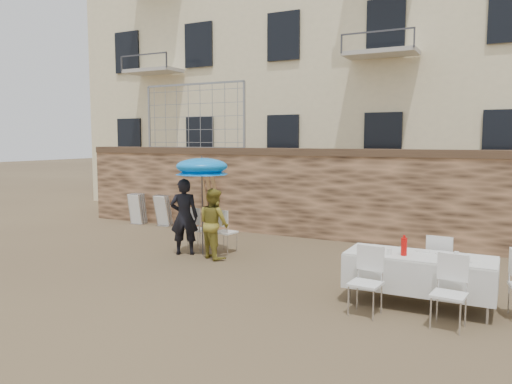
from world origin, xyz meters
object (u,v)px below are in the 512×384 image
at_px(umbrella, 202,169).
at_px(chair_stack_right, 165,210).
at_px(chair_stack_left, 140,208).
at_px(woman_dress, 214,223).
at_px(banquet_table, 419,258).
at_px(couple_chair_left, 199,228).
at_px(table_chair_front_left, 365,282).
at_px(table_chair_front_right, 449,293).
at_px(soda_bottle, 404,247).
at_px(man_suit, 184,217).
at_px(couple_chair_right, 226,231).
at_px(table_chair_back, 440,264).

distance_m(umbrella, chair_stack_right, 4.16).
xyz_separation_m(chair_stack_left, chair_stack_right, (0.90, 0.00, 0.00)).
bearing_deg(woman_dress, chair_stack_left, -6.31).
height_order(umbrella, banquet_table, umbrella).
distance_m(couple_chair_left, chair_stack_right, 3.33).
relative_size(table_chair_front_left, table_chair_front_right, 1.00).
xyz_separation_m(table_chair_front_left, table_chair_front_right, (1.10, 0.00, 0.00)).
bearing_deg(table_chair_front_right, couple_chair_left, 162.10).
bearing_deg(woman_dress, umbrella, 9.94).
xyz_separation_m(soda_bottle, chair_stack_left, (-8.32, 3.97, -0.45)).
distance_m(man_suit, table_chair_front_left, 4.85).
relative_size(couple_chair_right, table_chair_back, 1.00).
bearing_deg(table_chair_back, banquet_table, 77.16).
relative_size(couple_chair_left, couple_chair_right, 1.00).
xyz_separation_m(woman_dress, table_chair_front_right, (4.80, -1.91, -0.25)).
bearing_deg(table_chair_front_right, soda_bottle, 145.43).
height_order(soda_bottle, chair_stack_left, soda_bottle).
relative_size(table_chair_front_right, table_chair_back, 1.00).
distance_m(man_suit, table_chair_back, 5.27).
relative_size(banquet_table, soda_bottle, 8.08).
bearing_deg(chair_stack_right, table_chair_front_right, -29.37).
bearing_deg(table_chair_back, chair_stack_left, -17.91).
bearing_deg(couple_chair_left, table_chair_front_right, 163.33).
distance_m(umbrella, banquet_table, 4.94).
height_order(man_suit, table_chair_front_right, man_suit).
distance_m(woman_dress, table_chair_front_right, 5.17).
bearing_deg(table_chair_front_right, umbrella, 164.68).
bearing_deg(table_chair_front_left, soda_bottle, 61.45).
relative_size(woman_dress, chair_stack_left, 1.59).
xyz_separation_m(man_suit, couple_chair_right, (0.70, 0.55, -0.34)).
xyz_separation_m(man_suit, chair_stack_right, (-2.57, 2.66, -0.36)).
xyz_separation_m(table_chair_back, chair_stack_left, (-8.72, 3.02, -0.02)).
bearing_deg(chair_stack_left, umbrella, -33.45).
bearing_deg(couple_chair_right, banquet_table, 164.79).
xyz_separation_m(couple_chair_right, table_chair_back, (4.55, -0.91, 0.00)).
bearing_deg(table_chair_front_right, chair_stack_right, 156.65).
xyz_separation_m(couple_chair_left, table_chair_front_left, (4.45, -2.46, 0.00)).
xyz_separation_m(couple_chair_left, couple_chair_right, (0.70, 0.00, 0.00)).
height_order(soda_bottle, table_chair_front_left, soda_bottle).
height_order(banquet_table, table_chair_front_left, table_chair_front_left).
bearing_deg(banquet_table, man_suit, 167.03).
relative_size(banquet_table, chair_stack_left, 2.28).
bearing_deg(umbrella, table_chair_back, -5.45).
bearing_deg(woman_dress, couple_chair_right, -58.92).
height_order(soda_bottle, table_chair_back, soda_bottle).
distance_m(woman_dress, banquet_table, 4.45).
bearing_deg(couple_chair_left, soda_bottle, 166.24).
distance_m(woman_dress, couple_chair_left, 0.96).
xyz_separation_m(umbrella, chair_stack_right, (-2.97, 2.56, -1.38)).
xyz_separation_m(soda_bottle, table_chair_front_right, (0.70, -0.60, -0.43)).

